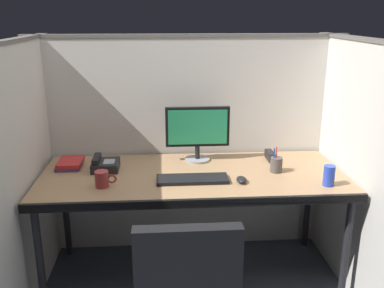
# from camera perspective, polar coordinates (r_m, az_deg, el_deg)

# --- Properties ---
(cubicle_partition_rear) EXTENTS (2.21, 0.06, 1.57)m
(cubicle_partition_rear) POSITION_cam_1_polar(r_m,az_deg,el_deg) (3.08, -0.53, -0.16)
(cubicle_partition_rear) COLOR beige
(cubicle_partition_rear) RESTS_ON ground
(cubicle_partition_left) EXTENTS (0.06, 1.41, 1.57)m
(cubicle_partition_left) POSITION_cam_1_polar(r_m,az_deg,el_deg) (2.69, -21.49, -4.06)
(cubicle_partition_left) COLOR beige
(cubicle_partition_left) RESTS_ON ground
(cubicle_partition_right) EXTENTS (0.06, 1.41, 1.57)m
(cubicle_partition_right) POSITION_cam_1_polar(r_m,az_deg,el_deg) (2.82, 20.88, -3.00)
(cubicle_partition_right) COLOR beige
(cubicle_partition_right) RESTS_ON ground
(desk) EXTENTS (1.90, 0.80, 0.74)m
(desk) POSITION_cam_1_polar(r_m,az_deg,el_deg) (2.68, 0.10, -5.08)
(desk) COLOR #997551
(desk) RESTS_ON ground
(monitor_center) EXTENTS (0.43, 0.17, 0.37)m
(monitor_center) POSITION_cam_1_polar(r_m,az_deg,el_deg) (2.85, 0.74, 1.89)
(monitor_center) COLOR gray
(monitor_center) RESTS_ON desk
(keyboard_main) EXTENTS (0.43, 0.15, 0.02)m
(keyboard_main) POSITION_cam_1_polar(r_m,az_deg,el_deg) (2.56, 0.06, -4.74)
(keyboard_main) COLOR black
(keyboard_main) RESTS_ON desk
(computer_mouse) EXTENTS (0.06, 0.10, 0.04)m
(computer_mouse) POSITION_cam_1_polar(r_m,az_deg,el_deg) (2.55, 6.66, -4.78)
(computer_mouse) COLOR black
(computer_mouse) RESTS_ON desk
(soda_can) EXTENTS (0.07, 0.07, 0.12)m
(soda_can) POSITION_cam_1_polar(r_m,az_deg,el_deg) (2.60, 17.91, -4.07)
(soda_can) COLOR #263FB2
(soda_can) RESTS_ON desk
(desk_phone) EXTENTS (0.17, 0.19, 0.09)m
(desk_phone) POSITION_cam_1_polar(r_m,az_deg,el_deg) (2.79, -11.64, -2.73)
(desk_phone) COLOR black
(desk_phone) RESTS_ON desk
(coffee_mug) EXTENTS (0.13, 0.08, 0.09)m
(coffee_mug) POSITION_cam_1_polar(r_m,az_deg,el_deg) (2.52, -11.93, -4.62)
(coffee_mug) COLOR #993333
(coffee_mug) RESTS_ON desk
(red_stapler) EXTENTS (0.04, 0.15, 0.06)m
(red_stapler) POSITION_cam_1_polar(r_m,az_deg,el_deg) (2.97, 10.44, -1.56)
(red_stapler) COLOR black
(red_stapler) RESTS_ON desk
(pen_cup) EXTENTS (0.08, 0.08, 0.17)m
(pen_cup) POSITION_cam_1_polar(r_m,az_deg,el_deg) (2.74, 11.23, -2.72)
(pen_cup) COLOR #4C4742
(pen_cup) RESTS_ON desk
(book_stack) EXTENTS (0.16, 0.21, 0.05)m
(book_stack) POSITION_cam_1_polar(r_m,az_deg,el_deg) (2.90, -16.05, -2.53)
(book_stack) COLOR #4C3366
(book_stack) RESTS_ON desk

